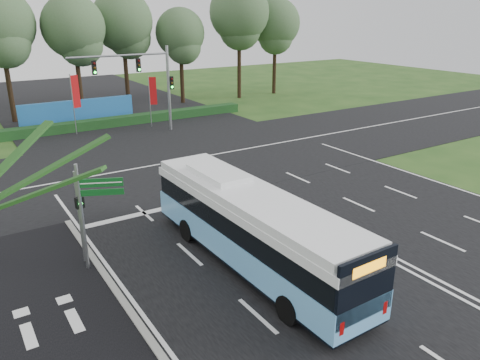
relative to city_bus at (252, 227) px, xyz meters
The scene contains 14 objects.
ground 5.58m from the city_bus, 23.20° to the left, with size 120.00×120.00×0.00m, color #214517.
road_main 5.57m from the city_bus, 23.20° to the left, with size 20.00×120.00×0.04m, color black.
road_cross 15.01m from the city_bus, 70.88° to the left, with size 120.00×14.00×0.05m, color black.
bike_path 7.85m from the city_bus, behind, with size 5.00×18.00×0.06m, color black.
kerb_strip 5.54m from the city_bus, behind, with size 0.25×18.00×0.12m, color gray.
city_bus is the anchor object (origin of this frame).
pedestrian_signal 6.72m from the city_bus, 145.25° to the left, with size 0.35×0.44×3.89m.
street_sign 6.19m from the city_bus, 149.59° to the left, with size 1.56×0.77×4.36m.
banner_flag_left 25.51m from the city_bus, 90.18° to the left, with size 0.70×0.27×4.91m.
banner_flag_mid 25.32m from the city_bus, 75.86° to the left, with size 0.63×0.25×4.43m.
traffic_light_gantry 23.35m from the city_bus, 77.30° to the left, with size 8.41×0.28×7.00m.
hedge 27.07m from the city_bus, 79.59° to the left, with size 22.00×1.20×0.80m, color #133515.
blue_hoarding 29.11m from the city_bus, 88.26° to the left, with size 10.00×0.30×2.20m, color #1F62AA.
eucalyptus_row 34.13m from the city_bus, 80.25° to the left, with size 48.25×8.95×12.88m.
Camera 1 is at (-14.16, -15.70, 9.57)m, focal length 35.00 mm.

